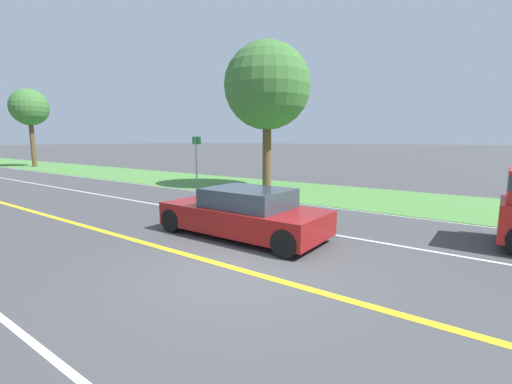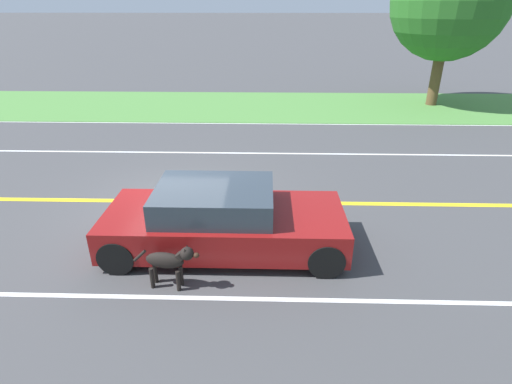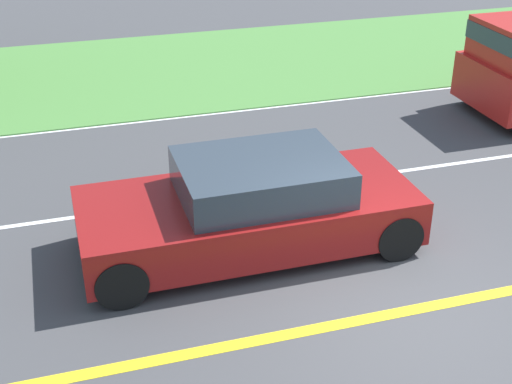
% 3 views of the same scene
% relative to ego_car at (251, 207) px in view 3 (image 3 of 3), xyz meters
% --- Properties ---
extents(ground_plane, '(400.00, 400.00, 0.00)m').
position_rel_ego_car_xyz_m(ground_plane, '(-1.98, -1.42, -0.62)').
color(ground_plane, '#424244').
extents(centre_divider_line, '(0.18, 160.00, 0.01)m').
position_rel_ego_car_xyz_m(centre_divider_line, '(-1.98, -1.42, -0.61)').
color(centre_divider_line, yellow).
rests_on(centre_divider_line, ground).
extents(lane_edge_line_right, '(0.14, 160.00, 0.01)m').
position_rel_ego_car_xyz_m(lane_edge_line_right, '(5.02, -1.42, -0.61)').
color(lane_edge_line_right, white).
rests_on(lane_edge_line_right, ground).
extents(lane_dash_same_dir, '(0.10, 160.00, 0.01)m').
position_rel_ego_car_xyz_m(lane_dash_same_dir, '(1.52, -1.42, -0.61)').
color(lane_dash_same_dir, white).
rests_on(lane_dash_same_dir, ground).
extents(grass_verge_right, '(6.00, 160.00, 0.03)m').
position_rel_ego_car_xyz_m(grass_verge_right, '(8.02, -1.42, -0.60)').
color(grass_verge_right, '#4C843D').
rests_on(grass_verge_right, ground).
extents(ego_car, '(1.94, 4.55, 1.30)m').
position_rel_ego_car_xyz_m(ego_car, '(0.00, 0.00, 0.00)').
color(ego_car, maroon).
rests_on(ego_car, ground).
extents(dog, '(0.33, 1.16, 0.84)m').
position_rel_ego_car_xyz_m(dog, '(1.24, -0.75, -0.09)').
color(dog, black).
rests_on(dog, ground).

